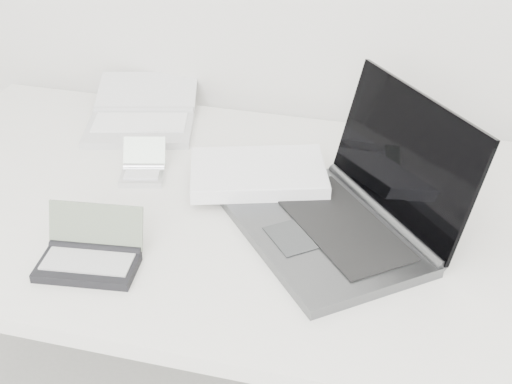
% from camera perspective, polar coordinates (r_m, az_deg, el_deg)
% --- Properties ---
extents(desk, '(1.60, 0.80, 0.73)m').
position_cam_1_polar(desk, '(1.36, 1.65, -3.11)').
color(desk, white).
rests_on(desk, ground).
extents(laptop_large, '(0.57, 0.48, 0.24)m').
position_cam_1_polar(laptop_large, '(1.30, 4.91, -0.50)').
color(laptop_large, '#525457').
rests_on(laptop_large, desk).
extents(netbook_open_white, '(0.31, 0.36, 0.05)m').
position_cam_1_polar(netbook_open_white, '(1.66, -9.12, 5.91)').
color(netbook_open_white, silver).
rests_on(netbook_open_white, desk).
extents(pda_silver, '(0.11, 0.12, 0.06)m').
position_cam_1_polar(pda_silver, '(1.45, -9.04, 1.76)').
color(pda_silver, silver).
rests_on(pda_silver, desk).
extents(palmtop_charcoal, '(0.18, 0.14, 0.09)m').
position_cam_1_polar(palmtop_charcoal, '(1.22, -13.13, -5.01)').
color(palmtop_charcoal, black).
rests_on(palmtop_charcoal, desk).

